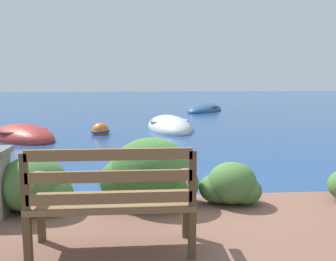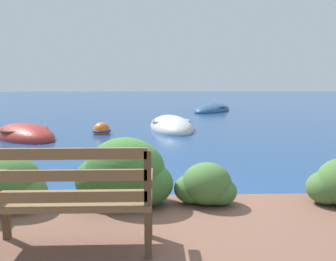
{
  "view_description": "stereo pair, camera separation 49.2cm",
  "coord_description": "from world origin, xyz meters",
  "px_view_note": "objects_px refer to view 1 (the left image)",
  "views": [
    {
      "loc": [
        -0.68,
        -4.53,
        1.7
      ],
      "look_at": [
        0.17,
        6.14,
        0.17
      ],
      "focal_mm": 40.0,
      "sensor_mm": 36.0,
      "label": 1
    },
    {
      "loc": [
        -0.19,
        -4.56,
        1.7
      ],
      "look_at": [
        0.17,
        6.14,
        0.17
      ],
      "focal_mm": 40.0,
      "sensor_mm": 36.0,
      "label": 2
    }
  ],
  "objects_px": {
    "rowboat_nearest": "(23,137)",
    "mooring_buoy": "(100,131)",
    "rowboat_far": "(205,110)",
    "rowboat_mid": "(169,127)",
    "park_bench": "(112,197)"
  },
  "relations": [
    {
      "from": "rowboat_nearest",
      "to": "park_bench",
      "type": "bearing_deg",
      "value": -21.85
    },
    {
      "from": "rowboat_nearest",
      "to": "mooring_buoy",
      "type": "relative_size",
      "value": 4.72
    },
    {
      "from": "rowboat_nearest",
      "to": "rowboat_far",
      "type": "distance_m",
      "value": 10.37
    },
    {
      "from": "rowboat_mid",
      "to": "mooring_buoy",
      "type": "xyz_separation_m",
      "value": [
        -2.14,
        -0.86,
        0.02
      ]
    },
    {
      "from": "rowboat_far",
      "to": "mooring_buoy",
      "type": "bearing_deg",
      "value": -178.67
    },
    {
      "from": "park_bench",
      "to": "rowboat_far",
      "type": "bearing_deg",
      "value": 81.97
    },
    {
      "from": "park_bench",
      "to": "mooring_buoy",
      "type": "bearing_deg",
      "value": 101.27
    },
    {
      "from": "park_bench",
      "to": "rowboat_nearest",
      "type": "bearing_deg",
      "value": 116.6
    },
    {
      "from": "rowboat_nearest",
      "to": "mooring_buoy",
      "type": "xyz_separation_m",
      "value": [
        2.03,
        0.77,
        0.03
      ]
    },
    {
      "from": "rowboat_mid",
      "to": "rowboat_far",
      "type": "height_order",
      "value": "rowboat_mid"
    },
    {
      "from": "rowboat_nearest",
      "to": "rowboat_mid",
      "type": "xyz_separation_m",
      "value": [
        4.17,
        1.63,
        0.0
      ]
    },
    {
      "from": "rowboat_far",
      "to": "mooring_buoy",
      "type": "xyz_separation_m",
      "value": [
        -4.47,
        -7.3,
        0.03
      ]
    },
    {
      "from": "park_bench",
      "to": "rowboat_mid",
      "type": "relative_size",
      "value": 0.45
    },
    {
      "from": "rowboat_nearest",
      "to": "rowboat_far",
      "type": "height_order",
      "value": "rowboat_nearest"
    },
    {
      "from": "rowboat_nearest",
      "to": "rowboat_far",
      "type": "relative_size",
      "value": 0.82
    }
  ]
}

